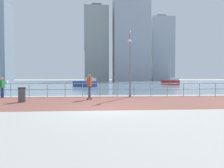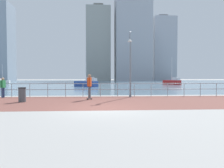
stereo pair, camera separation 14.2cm
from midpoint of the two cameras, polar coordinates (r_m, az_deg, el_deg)
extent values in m
plane|color=#ADAAA5|center=(49.73, -3.47, 0.16)|extent=(220.00, 220.00, 0.00)
cube|color=brown|center=(12.56, -3.07, -5.16)|extent=(28.00, 6.75, 0.01)
cube|color=#6B899E|center=(60.86, -3.49, 0.49)|extent=(180.00, 88.00, 0.00)
cylinder|color=#8C99A3|center=(17.30, -27.06, -1.67)|extent=(0.05, 0.05, 1.06)
cylinder|color=#8C99A3|center=(16.80, -22.67, -1.71)|extent=(0.05, 0.05, 1.06)
cylinder|color=#8C99A3|center=(16.39, -18.04, -1.74)|extent=(0.05, 0.05, 1.06)
cylinder|color=#8C99A3|center=(16.10, -13.21, -1.76)|extent=(0.05, 0.05, 1.06)
cylinder|color=#8C99A3|center=(15.93, -8.23, -1.77)|extent=(0.05, 0.05, 1.06)
cylinder|color=#8C99A3|center=(15.88, -3.19, -1.77)|extent=(0.05, 0.05, 1.06)
cylinder|color=#8C99A3|center=(15.95, 1.85, -1.75)|extent=(0.05, 0.05, 1.06)
cylinder|color=#8C99A3|center=(16.14, 6.81, -1.72)|extent=(0.05, 0.05, 1.06)
cylinder|color=#8C99A3|center=(16.45, 11.61, -1.67)|extent=(0.05, 0.05, 1.06)
cylinder|color=#8C99A3|center=(16.87, 16.21, -1.62)|extent=(0.05, 0.05, 1.06)
cylinder|color=#8C99A3|center=(17.40, 20.55, -1.56)|extent=(0.05, 0.05, 1.06)
cylinder|color=#8C99A3|center=(18.01, 24.62, -1.50)|extent=(0.05, 0.05, 1.06)
cylinder|color=#8C99A3|center=(18.72, 28.40, -1.43)|extent=(0.05, 0.05, 1.06)
cylinder|color=#8C99A3|center=(15.85, -3.19, 0.14)|extent=(25.20, 0.06, 0.06)
cylinder|color=#8C99A3|center=(15.87, -3.19, -1.58)|extent=(25.20, 0.06, 0.06)
cylinder|color=slate|center=(15.51, 5.63, -3.45)|extent=(0.19, 0.19, 0.20)
cylinder|color=slate|center=(15.46, 5.65, 4.67)|extent=(0.12, 0.12, 4.58)
cylinder|color=slate|center=(15.77, 5.66, 15.01)|extent=(0.13, 0.20, 0.11)
cylinder|color=slate|center=(15.62, 5.61, 14.97)|extent=(0.13, 0.21, 0.15)
cylinder|color=slate|center=(15.47, 5.56, 14.77)|extent=(0.13, 0.20, 0.18)
cylinder|color=slate|center=(15.35, 5.52, 14.43)|extent=(0.12, 0.18, 0.19)
cylinder|color=slate|center=(15.25, 5.50, 13.95)|extent=(0.11, 0.14, 0.19)
cylinder|color=slate|center=(15.20, 5.49, 13.40)|extent=(0.10, 0.10, 0.17)
cone|color=silver|center=(15.16, 5.49, 12.66)|extent=(0.36, 0.36, 0.22)
cylinder|color=black|center=(13.78, -6.87, -4.42)|extent=(0.07, 0.04, 0.06)
cylinder|color=black|center=(13.86, -6.78, -4.39)|extent=(0.07, 0.04, 0.06)
cylinder|color=black|center=(13.72, -5.84, -4.45)|extent=(0.07, 0.04, 0.06)
cylinder|color=black|center=(13.79, -5.75, -4.42)|extent=(0.07, 0.04, 0.06)
cube|color=black|center=(13.78, -6.31, -4.21)|extent=(0.41, 0.19, 0.02)
cylinder|color=#4C4C51|center=(13.66, -6.41, -2.46)|extent=(0.16, 0.16, 0.84)
cylinder|color=#4C4C51|center=(13.82, -6.23, -2.41)|extent=(0.16, 0.16, 0.84)
cube|color=#D84C1E|center=(13.70, -6.33, 0.60)|extent=(0.31, 0.38, 0.62)
cylinder|color=#D84C1E|center=(13.48, -6.59, 0.65)|extent=(0.11, 0.11, 0.59)
cylinder|color=#D84C1E|center=(13.93, -6.08, 0.69)|extent=(0.11, 0.11, 0.59)
sphere|color=#A37A5B|center=(13.70, -6.34, 2.39)|extent=(0.23, 0.23, 0.23)
cylinder|color=navy|center=(17.27, -28.88, -2.19)|extent=(0.15, 0.15, 0.77)
cylinder|color=navy|center=(17.14, -29.21, -2.22)|extent=(0.15, 0.15, 0.77)
cube|color=#2D8C4C|center=(17.17, -29.08, 0.02)|extent=(0.30, 0.38, 0.57)
cylinder|color=#2D8C4C|center=(17.35, -28.62, 0.09)|extent=(0.11, 0.11, 0.54)
cylinder|color=#2D8C4C|center=(16.99, -29.55, 0.04)|extent=(0.11, 0.11, 0.54)
sphere|color=tan|center=(17.16, -29.10, 1.32)|extent=(0.21, 0.21, 0.21)
cylinder|color=#474C51|center=(13.53, -24.51, -3.03)|extent=(0.44, 0.44, 0.85)
cylinder|color=#262628|center=(13.50, -24.54, -1.06)|extent=(0.46, 0.46, 0.08)
cube|color=white|center=(58.81, -29.30, 0.56)|extent=(3.65, 1.44, 0.76)
cylinder|color=silver|center=(58.81, -29.34, 3.00)|extent=(0.08, 0.08, 4.24)
cube|color=#284799|center=(33.19, -7.50, 0.04)|extent=(4.20, 3.64, 0.92)
cube|color=silver|center=(32.35, -5.80, 1.26)|extent=(1.79, 1.67, 0.51)
cylinder|color=silver|center=(33.23, -7.53, 5.22)|extent=(0.10, 0.10, 5.09)
cylinder|color=silver|center=(32.56, -6.26, 1.89)|extent=(1.58, 1.23, 0.08)
cube|color=#B21E1E|center=(44.84, 17.13, 0.47)|extent=(2.98, 4.44, 0.92)
cube|color=silver|center=(43.93, 18.33, 1.36)|extent=(1.48, 1.79, 0.51)
cylinder|color=silver|center=(44.86, 17.17, 4.31)|extent=(0.10, 0.10, 5.10)
cylinder|color=silver|center=(44.17, 18.01, 1.83)|extent=(0.87, 1.79, 0.08)
cube|color=#A3A8B2|center=(113.17, 14.40, 9.61)|extent=(11.70, 14.54, 33.49)
cube|color=slate|center=(116.88, 14.48, 18.26)|extent=(4.68, 5.81, 2.00)
cube|color=#939993|center=(97.71, -3.94, 11.34)|extent=(11.47, 11.19, 34.97)
cube|color=slate|center=(102.36, -3.96, 21.60)|extent=(4.59, 4.48, 2.00)
cube|color=#A3A8B2|center=(98.03, 5.95, 13.16)|extent=(16.59, 15.04, 41.25)
camera|label=1|loc=(0.07, -89.70, 0.01)|focal=31.27mm
camera|label=2|loc=(0.07, 90.30, -0.01)|focal=31.27mm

